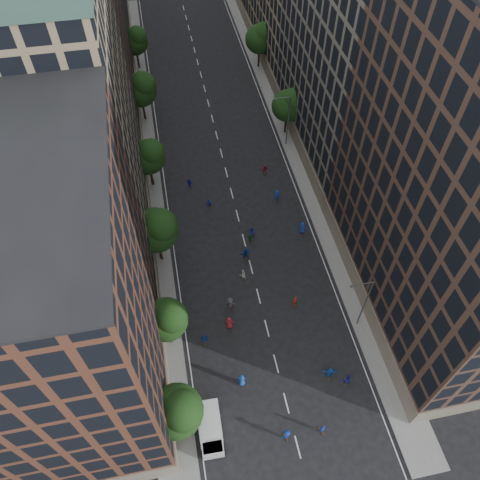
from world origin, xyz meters
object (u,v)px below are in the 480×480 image
Objects in this scene: streetlamp_near at (364,302)px; cargo_van at (210,428)px; skater_1 at (322,429)px; skater_0 at (242,380)px; skater_2 at (347,379)px; streetlamp_far at (287,118)px.

cargo_van is at bearing -154.59° from streetlamp_near.
cargo_van is 11.32m from skater_1.
skater_2 is at bearing 158.49° from skater_0.
skater_0 is 9.55m from skater_1.
cargo_van reaches higher than skater_0.
skater_1 is 0.95× the size of skater_2.
streetlamp_far reaches higher than skater_2.
skater_0 is at bearing -111.27° from streetlamp_far.
streetlamp_near is at bearing -142.24° from skater_1.
cargo_van is 3.31× the size of skater_1.
streetlamp_far reaches higher than cargo_van.
streetlamp_far is 40.47m from skater_0.
streetlamp_far is at bearing -122.44° from skater_0.
skater_0 is (-14.60, -4.51, -4.21)m from streetlamp_near.
streetlamp_near reaches higher than skater_1.
streetlamp_near is 15.85m from skater_0.
cargo_van is 3.16× the size of skater_2.
cargo_van is (-18.70, -8.88, -3.75)m from streetlamp_near.
cargo_van is at bearing 22.28° from skater_2.
skater_2 is (11.15, -2.03, -0.15)m from skater_0.
streetlamp_near is 5.57× the size of skater_2.
streetlamp_near is 1.76× the size of cargo_van.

